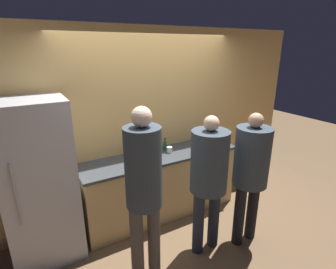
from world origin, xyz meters
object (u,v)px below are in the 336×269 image
utensil_crock (202,137)px  bottle_green (165,145)px  person_center (209,172)px  fruit_bowl (142,151)px  refrigerator (39,183)px  person_left (144,184)px  person_right (251,167)px  cup_black (151,159)px  cup_white (169,150)px

utensil_crock → bottle_green: size_ratio=1.58×
person_center → bottle_green: 1.03m
fruit_bowl → refrigerator: bearing=-172.9°
person_left → bottle_green: (0.83, 1.06, -0.12)m
person_right → utensil_crock: size_ratio=5.98×
person_left → person_center: 0.81m
bottle_green → cup_black: bottle_green is taller
person_left → cup_black: person_left is taller
cup_white → bottle_green: bearing=90.5°
person_center → person_left: bearing=-177.7°
person_right → cup_white: 1.14m
utensil_crock → cup_black: 1.08m
person_left → utensil_crock: size_ratio=6.70×
cup_black → person_left: bearing=-121.0°
refrigerator → cup_black: refrigerator is taller
person_right → bottle_green: 1.26m
bottle_green → cup_black: 0.48m
person_left → fruit_bowl: bearing=66.1°
refrigerator → utensil_crock: 2.34m
person_center → fruit_bowl: person_center is taller
refrigerator → cup_white: bearing=1.3°
person_right → person_center: bearing=165.7°
person_left → utensil_crock: 1.84m
fruit_bowl → cup_white: (0.36, -0.13, -0.01)m
refrigerator → cup_white: (1.67, 0.04, 0.04)m
refrigerator → cup_white: size_ratio=21.80×
refrigerator → cup_white: 1.67m
bottle_green → person_right: bearing=-67.1°
person_left → cup_white: person_left is taller
utensil_crock → cup_black: (-1.03, -0.31, -0.02)m
person_center → bottle_green: size_ratio=9.50×
person_left → bottle_green: size_ratio=10.60×
bottle_green → person_center: bearing=-91.3°
cup_black → cup_white: size_ratio=1.09×
person_right → cup_white: (-0.49, 1.03, -0.05)m
fruit_bowl → utensil_crock: size_ratio=1.35×
person_right → fruit_bowl: (-0.84, 1.16, -0.05)m
person_right → bottle_green: person_right is taller
refrigerator → cup_black: bearing=-6.0°
utensil_crock → cup_white: 0.68m
person_left → person_right: person_left is taller
refrigerator → person_right: (2.15, -1.00, 0.09)m
fruit_bowl → cup_black: size_ratio=4.03×
cup_black → person_right: bearing=-45.0°
refrigerator → fruit_bowl: size_ratio=4.95×
person_left → utensil_crock: bearing=35.6°
fruit_bowl → cup_white: size_ratio=4.40×
person_left → bottle_green: bearing=52.0°
fruit_bowl → cup_white: bearing=-19.3°
person_center → person_right: person_center is taller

